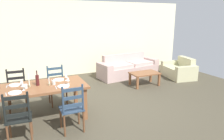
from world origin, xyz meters
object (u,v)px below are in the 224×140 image
at_px(dining_table, 39,90).
at_px(coffee_cup_primary, 54,83).
at_px(wine_bottle, 37,80).
at_px(dining_chair_near_right, 72,108).
at_px(dining_chair_far_right, 57,85).
at_px(couch, 128,68).
at_px(coffee_cup_secondary, 26,86).
at_px(wine_glass_far_right, 66,76).
at_px(dining_chair_near_left, 18,118).
at_px(wine_glass_far_left, 21,81).
at_px(armchair_upholstered, 180,71).
at_px(dining_chair_far_left, 17,90).
at_px(coffee_table, 145,75).
at_px(wine_glass_near_left, 23,85).
at_px(wine_glass_near_right, 68,79).

xyz_separation_m(dining_table, coffee_cup_primary, (0.29, -0.04, 0.13)).
height_order(dining_table, wine_bottle, wine_bottle).
height_order(dining_chair_near_right, coffee_cup_primary, dining_chair_near_right).
bearing_deg(dining_chair_far_right, wine_bottle, -125.83).
bearing_deg(couch, coffee_cup_secondary, -147.21).
relative_size(wine_glass_far_right, coffee_cup_primary, 1.79).
distance_m(dining_chair_near_right, dining_chair_far_right, 1.49).
bearing_deg(coffee_cup_secondary, dining_chair_near_left, -104.07).
height_order(dining_chair_near_left, wine_bottle, wine_bottle).
height_order(dining_table, dining_chair_near_left, dining_chair_near_left).
relative_size(wine_glass_far_left, armchair_upholstered, 0.13).
height_order(dining_chair_far_left, wine_bottle, wine_bottle).
height_order(dining_chair_near_right, coffee_table, dining_chair_near_right).
xyz_separation_m(dining_chair_far_right, wine_glass_near_left, (-0.77, -0.88, 0.38)).
bearing_deg(wine_glass_far_left, wine_bottle, -11.84).
relative_size(wine_glass_far_right, couch, 0.07).
xyz_separation_m(coffee_cup_secondary, couch, (3.57, 2.30, -0.50)).
xyz_separation_m(wine_glass_far_left, coffee_table, (3.58, 0.91, -0.51)).
bearing_deg(dining_table, wine_glass_far_left, 159.62).
bearing_deg(wine_glass_far_left, coffee_table, 14.27).
height_order(coffee_cup_secondary, armchair_upholstered, coffee_cup_secondary).
bearing_deg(wine_glass_far_left, coffee_cup_secondary, -68.72).
bearing_deg(dining_table, dining_chair_far_right, 57.21).
distance_m(dining_table, dining_chair_near_left, 0.88).
relative_size(wine_glass_far_left, wine_glass_far_right, 1.00).
bearing_deg(wine_glass_far_left, wine_glass_near_right, -15.79).
distance_m(coffee_cup_primary, armchair_upholstered, 4.86).
relative_size(dining_chair_near_left, wine_glass_far_right, 5.96).
height_order(coffee_cup_secondary, couch, coffee_cup_secondary).
xyz_separation_m(dining_chair_near_left, dining_chair_far_right, (0.90, 1.48, 0.00)).
bearing_deg(wine_glass_far_left, dining_chair_far_right, 37.84).
xyz_separation_m(wine_glass_far_right, armchair_upholstered, (4.34, 1.12, -0.61)).
height_order(dining_chair_near_right, couch, dining_chair_near_right).
bearing_deg(coffee_cup_secondary, couch, 32.79).
height_order(dining_chair_near_left, dining_chair_far_right, same).
bearing_deg(dining_chair_far_left, wine_glass_far_right, -31.41).
distance_m(wine_glass_near_right, wine_glass_far_right, 0.28).
height_order(dining_chair_near_left, wine_glass_far_left, dining_chair_near_left).
xyz_separation_m(dining_chair_far_right, wine_glass_near_right, (0.10, -0.87, 0.38)).
xyz_separation_m(dining_chair_far_right, coffee_cup_secondary, (-0.73, -0.79, 0.32)).
bearing_deg(dining_table, coffee_cup_secondary, -168.26).
bearing_deg(wine_glass_near_left, armchair_upholstered, 15.14).
bearing_deg(wine_glass_near_left, couch, 33.53).
distance_m(dining_chair_near_left, coffee_cup_secondary, 0.79).
xyz_separation_m(dining_chair_far_left, wine_glass_far_right, (1.03, -0.63, 0.38)).
xyz_separation_m(wine_bottle, coffee_cup_primary, (0.31, -0.10, -0.07)).
bearing_deg(couch, dining_chair_near_left, -141.32).
distance_m(wine_bottle, wine_glass_near_right, 0.62).
distance_m(dining_chair_far_right, coffee_cup_secondary, 1.12).
distance_m(wine_bottle, armchair_upholstered, 5.14).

